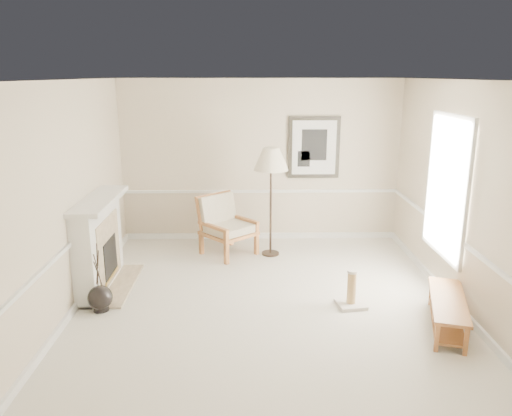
% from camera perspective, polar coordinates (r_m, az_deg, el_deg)
% --- Properties ---
extents(ground, '(5.50, 5.50, 0.00)m').
position_cam_1_polar(ground, '(6.80, 1.16, -10.78)').
color(ground, silver).
rests_on(ground, ground).
extents(room, '(5.04, 5.54, 2.92)m').
position_cam_1_polar(room, '(6.30, 2.48, 5.00)').
color(room, beige).
rests_on(room, ground).
extents(fireplace, '(0.64, 1.64, 1.31)m').
position_cam_1_polar(fireplace, '(7.41, -17.46, -3.94)').
color(fireplace, white).
rests_on(fireplace, ground).
extents(floor_vase, '(0.32, 0.32, 0.93)m').
position_cam_1_polar(floor_vase, '(6.83, -17.37, -9.82)').
color(floor_vase, black).
rests_on(floor_vase, ground).
extents(armchair, '(1.10, 1.10, 1.00)m').
position_cam_1_polar(armchair, '(8.46, -3.65, -1.64)').
color(armchair, '#AD6137').
rests_on(armchair, ground).
extents(floor_lamp, '(0.67, 0.67, 1.82)m').
position_cam_1_polar(floor_lamp, '(8.11, 1.74, 5.26)').
color(floor_lamp, black).
rests_on(floor_lamp, ground).
extents(bench, '(0.76, 1.37, 0.38)m').
position_cam_1_polar(bench, '(6.51, 21.05, -10.67)').
color(bench, '#AD6137').
rests_on(bench, ground).
extents(scratching_post, '(0.41, 0.41, 0.50)m').
position_cam_1_polar(scratching_post, '(6.78, 10.82, -9.71)').
color(scratching_post, silver).
rests_on(scratching_post, ground).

